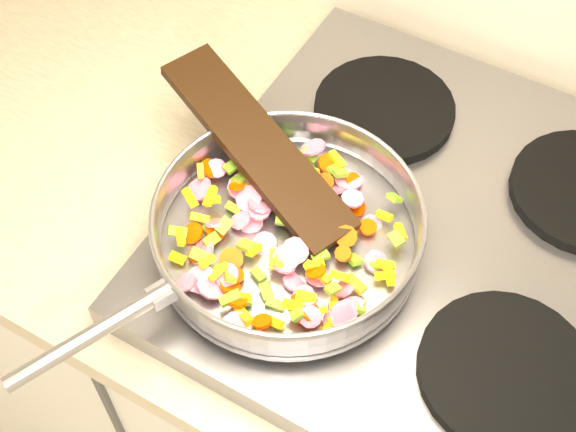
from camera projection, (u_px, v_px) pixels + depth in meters
The scene contains 7 objects.
cooktop at pixel (434, 238), 0.99m from camera, with size 0.60×0.60×0.04m, color #939399.
grate_fl at pixel (280, 261), 0.94m from camera, with size 0.19×0.19×0.02m, color black.
grate_fr at pixel (505, 371), 0.86m from camera, with size 0.19×0.19×0.02m, color black.
grate_bl at pixel (384, 109), 1.08m from camera, with size 0.19×0.19×0.02m, color black.
saute_pan at pixel (286, 227), 0.92m from camera, with size 0.35×0.50×0.06m.
vegetable_heap at pixel (281, 238), 0.93m from camera, with size 0.29×0.30×0.05m.
wooden_spatula at pixel (257, 145), 0.96m from camera, with size 0.31×0.07×0.01m, color black.
Camera 1 is at (-0.58, 1.09, 1.74)m, focal length 50.00 mm.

